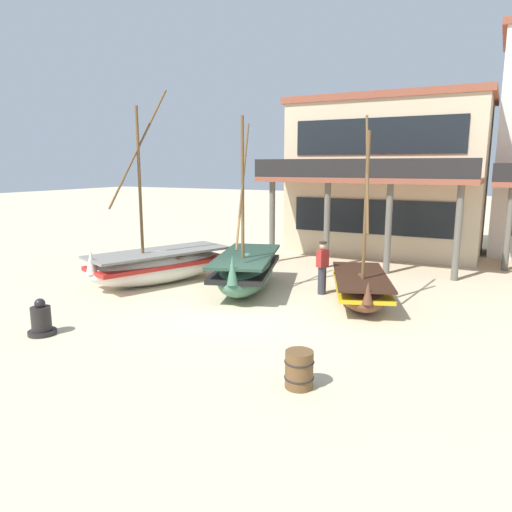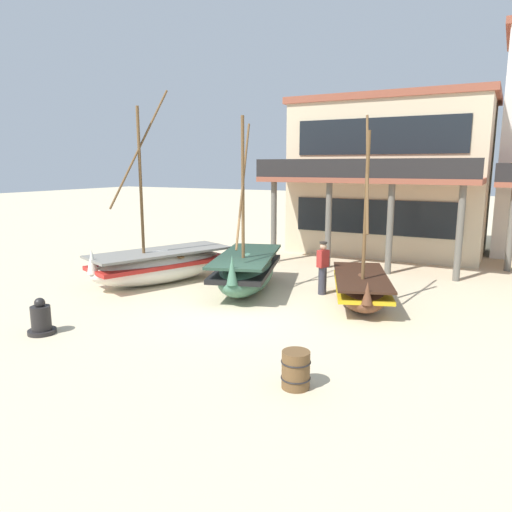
% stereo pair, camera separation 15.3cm
% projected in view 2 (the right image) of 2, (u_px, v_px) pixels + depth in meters
% --- Properties ---
extents(ground_plane, '(120.00, 120.00, 0.00)m').
position_uv_depth(ground_plane, '(239.00, 311.00, 13.32)').
color(ground_plane, beige).
extents(fishing_boat_near_left, '(2.94, 4.69, 5.48)m').
position_uv_depth(fishing_boat_near_left, '(247.00, 271.00, 15.35)').
color(fishing_boat_near_left, '#427056').
rests_on(fishing_boat_near_left, ground).
extents(fishing_boat_centre_large, '(3.47, 5.30, 6.47)m').
position_uv_depth(fishing_boat_centre_large, '(160.00, 265.00, 16.42)').
color(fishing_boat_centre_large, silver).
rests_on(fishing_boat_centre_large, ground).
extents(fishing_boat_far_right, '(2.73, 4.14, 5.42)m').
position_uv_depth(fishing_boat_far_right, '(361.00, 287.00, 13.93)').
color(fishing_boat_far_right, brown).
rests_on(fishing_boat_far_right, ground).
extents(fisherman_by_hull, '(0.35, 0.42, 1.68)m').
position_uv_depth(fisherman_by_hull, '(323.00, 268.00, 14.89)').
color(fisherman_by_hull, '#33333D').
rests_on(fisherman_by_hull, ground).
extents(capstan_winch, '(0.66, 0.66, 0.90)m').
position_uv_depth(capstan_winch, '(41.00, 320.00, 11.45)').
color(capstan_winch, black).
rests_on(capstan_winch, ground).
extents(wooden_barrel, '(0.56, 0.56, 0.70)m').
position_uv_depth(wooden_barrel, '(296.00, 370.00, 8.65)').
color(wooden_barrel, brown).
rests_on(wooden_barrel, ground).
extents(harbor_building_main, '(8.73, 8.21, 7.04)m').
position_uv_depth(harbor_building_main, '(390.00, 176.00, 22.09)').
color(harbor_building_main, beige).
rests_on(harbor_building_main, ground).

